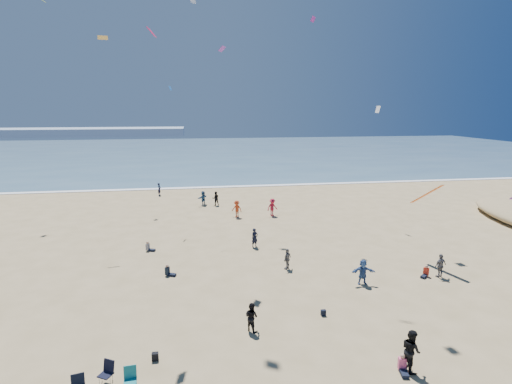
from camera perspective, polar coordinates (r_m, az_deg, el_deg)
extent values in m
cube|color=#476B84|center=(109.41, -8.30, 5.67)|extent=(220.00, 100.00, 0.06)
cube|color=white|center=(59.93, -7.50, 0.65)|extent=(220.00, 1.20, 0.08)
cube|color=#7A8EA8|center=(193.13, -26.97, 7.62)|extent=(110.00, 20.00, 3.20)
imported|color=black|center=(34.03, -0.19, -6.57)|extent=(0.71, 0.62, 1.65)
imported|color=black|center=(48.70, -5.79, -0.92)|extent=(0.92, 0.77, 1.73)
imported|color=slate|center=(29.70, 4.50, -9.50)|extent=(0.89, 0.94, 1.56)
imported|color=slate|center=(31.03, 24.85, -9.52)|extent=(1.07, 0.68, 1.70)
imported|color=#AE1831|center=(43.86, 2.35, -2.18)|extent=(1.41, 1.12, 1.90)
imported|color=#345490|center=(28.15, 15.02, -10.97)|extent=(1.63, 0.67, 1.71)
imported|color=#B53A19|center=(43.31, -2.77, -2.41)|extent=(1.36, 1.23, 1.83)
imported|color=black|center=(55.61, -13.64, 0.39)|extent=(0.51, 0.68, 1.70)
imported|color=#305A85|center=(49.02, -7.56, -0.86)|extent=(1.44, 1.58, 1.75)
imported|color=black|center=(22.08, -0.65, -17.40)|extent=(0.96, 0.97, 1.58)
imported|color=black|center=(20.44, 21.28, -20.30)|extent=(0.78, 0.98, 1.94)
cube|color=black|center=(20.75, -14.22, -21.84)|extent=(0.30, 0.22, 0.38)
cube|color=black|center=(24.05, 9.60, -16.64)|extent=(0.28, 0.18, 0.34)
cube|color=#D7F034|center=(53.75, -28.15, 22.97)|extent=(0.49, 0.54, 0.36)
cube|color=white|center=(43.12, 17.01, 11.23)|extent=(0.34, 0.62, 0.71)
cube|color=white|center=(44.22, -9.04, 25.47)|extent=(0.66, 0.59, 0.66)
cube|color=#2C7AE2|center=(41.82, -12.15, 14.30)|extent=(0.31, 0.70, 0.41)
cube|color=#8B238E|center=(40.20, 8.15, 23.25)|extent=(0.68, 0.81, 0.47)
cube|color=#DE1145|center=(24.44, -14.70, 21.22)|extent=(0.51, 0.80, 0.48)
cube|color=gold|center=(39.68, -21.06, 19.89)|extent=(0.88, 0.43, 0.39)
cube|color=#732894|center=(30.65, -4.88, 19.70)|extent=(0.64, 0.86, 0.36)
cube|color=orange|center=(32.78, 23.17, -0.30)|extent=(0.35, 2.64, 1.87)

